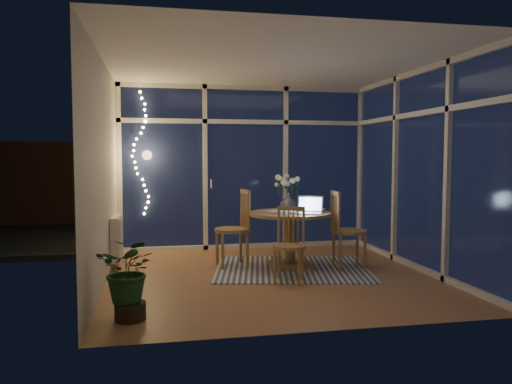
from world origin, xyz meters
The scene contains 25 objects.
floor centered at (0.00, 0.00, 0.00)m, with size 4.00×4.00×0.00m, color #976642.
ceiling centered at (0.00, 0.00, 2.60)m, with size 4.00×4.00×0.00m, color white.
wall_back centered at (0.00, 2.00, 1.30)m, with size 4.00×0.04×2.60m, color beige.
wall_front centered at (0.00, -2.00, 1.30)m, with size 4.00×0.04×2.60m, color beige.
wall_left centered at (-2.00, 0.00, 1.30)m, with size 0.04×4.00×2.60m, color beige.
wall_right centered at (2.00, 0.00, 1.30)m, with size 0.04×4.00×2.60m, color beige.
window_wall_back centered at (0.00, 1.96, 1.30)m, with size 4.00×0.10×2.60m, color white.
window_wall_right centered at (1.96, 0.00, 1.30)m, with size 0.10×4.00×2.60m, color white.
radiator centered at (-1.94, 0.90, 0.40)m, with size 0.10×0.70×0.58m, color silver.
fairy_lights centered at (-1.65, 1.88, 1.52)m, with size 0.24×0.10×1.85m, color #FFCC66, non-canonical shape.
garden_patio centered at (0.50, 5.00, -0.06)m, with size 12.00×6.00×0.10m, color black.
garden_fence centered at (0.00, 5.50, 0.90)m, with size 11.00×0.08×1.80m, color #331D12.
neighbour_roof centered at (0.30, 8.50, 2.20)m, with size 7.00×3.00×2.20m, color #33353E.
garden_shrubs centered at (-0.80, 3.40, 0.45)m, with size 0.90×0.90×0.90m, color black.
rug centered at (0.33, 0.32, 0.01)m, with size 1.99×1.59×0.01m, color beige.
dining_table centered at (0.33, 0.42, 0.37)m, with size 1.09×1.09×0.74m, color olive.
chair_left centered at (-0.42, 0.61, 0.53)m, with size 0.49×0.49×1.05m, color olive.
chair_right centered at (1.07, 0.21, 0.52)m, with size 0.48×0.48×1.04m, color olive.
chair_front centered at (0.11, -0.33, 0.45)m, with size 0.41×0.41×0.89m, color olive.
laptop centered at (0.52, 0.20, 0.86)m, with size 0.33×0.28×0.24m, color silver, non-canonical shape.
flower_vase centered at (0.37, 0.67, 0.85)m, with size 0.20×0.20×0.21m, color white.
bowl centered at (0.76, 0.48, 0.76)m, with size 0.15×0.15×0.04m, color white.
newspapers centered at (0.21, 0.43, 0.75)m, with size 0.35×0.27×0.02m, color silver.
phone centered at (0.44, 0.35, 0.75)m, with size 0.10×0.05×0.01m, color black.
potted_plant centered at (-1.65, -1.38, 0.38)m, with size 0.54×0.47×0.76m, color #17401D.
Camera 1 is at (-1.38, -5.92, 1.47)m, focal length 35.00 mm.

